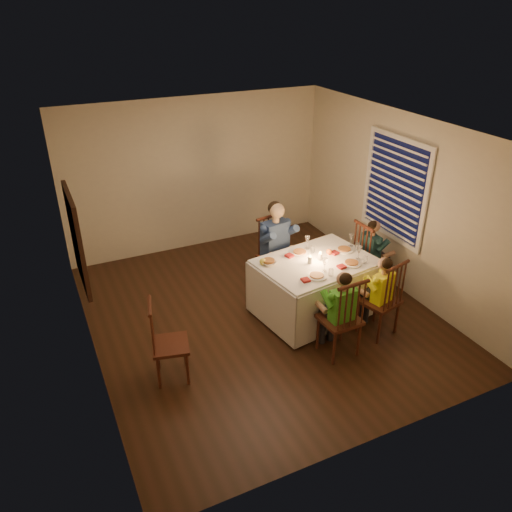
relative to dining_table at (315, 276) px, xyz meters
name	(u,v)px	position (x,y,z in m)	size (l,w,h in m)	color
ground	(261,314)	(-0.71, 0.25, -0.58)	(5.00, 5.00, 0.00)	black
wall_left	(81,267)	(-2.96, 0.25, 0.72)	(0.02, 5.00, 2.60)	beige
wall_right	(399,203)	(1.54, 0.25, 0.72)	(0.02, 5.00, 2.60)	beige
wall_back	(197,175)	(-0.71, 2.75, 0.72)	(4.50, 0.02, 2.60)	beige
ceiling	(262,130)	(-0.71, 0.25, 2.02)	(5.00, 5.00, 0.00)	white
dining_table	(315,276)	(0.00, 0.00, 0.00)	(1.71, 1.35, 0.79)	white
chair_adult	(275,285)	(-0.16, 0.87, -0.58)	(0.46, 0.43, 1.11)	#3E1911
chair_near_left	(337,351)	(-0.20, -0.90, -0.58)	(0.46, 0.43, 1.11)	#3E1911
chair_near_right	(375,332)	(0.50, -0.77, -0.58)	(0.46, 0.43, 1.11)	#3E1911
chair_end	(367,288)	(1.08, 0.19, -0.58)	(0.46, 0.43, 1.11)	#3E1911
chair_extra	(174,376)	(-2.20, -0.46, -0.58)	(0.43, 0.41, 1.04)	#3E1911
adult	(275,285)	(-0.16, 0.87, -0.58)	(0.53, 0.48, 1.37)	#314D7B
child_green	(337,351)	(-0.20, -0.90, -0.58)	(0.40, 0.37, 1.16)	green
child_yellow	(375,332)	(0.50, -0.77, -0.58)	(0.39, 0.35, 1.13)	#FFFB1B
child_teal	(367,288)	(1.08, 0.19, -0.58)	(0.39, 0.36, 1.13)	#18383D
setting_adult	(300,253)	(-0.09, 0.30, 0.24)	(0.26, 0.26, 0.02)	white
setting_green	(317,276)	(-0.22, -0.37, 0.24)	(0.26, 0.26, 0.02)	white
setting_yellow	(351,263)	(0.38, -0.27, 0.24)	(0.26, 0.26, 0.02)	white
setting_teal	(344,250)	(0.52, 0.10, 0.24)	(0.26, 0.26, 0.02)	white
candle_left	(310,260)	(-0.12, -0.02, 0.28)	(0.06, 0.06, 0.10)	silver
candle_right	(320,257)	(0.06, 0.01, 0.28)	(0.06, 0.06, 0.10)	silver
squash	(263,262)	(-0.70, 0.22, 0.28)	(0.09, 0.09, 0.09)	yellow
orange_fruit	(329,252)	(0.26, 0.09, 0.27)	(0.08, 0.08, 0.08)	orange
serving_bowl	(269,263)	(-0.63, 0.20, 0.26)	(0.20, 0.20, 0.05)	white
wall_mirror	(77,240)	(-2.93, 0.55, 0.92)	(0.06, 0.95, 1.15)	black
window_blinds	(394,189)	(1.49, 0.35, 0.92)	(0.07, 1.34, 1.54)	black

